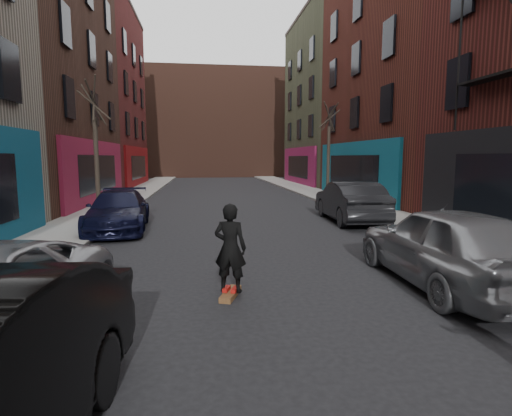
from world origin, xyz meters
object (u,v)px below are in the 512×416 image
object	(u,v)px
tree_right_far	(329,142)
parked_left_end	(118,211)
parked_right_far	(447,246)
skateboarder	(230,248)
skateboard	(231,294)
tree_left_far	(96,139)
parked_right_end	(350,201)

from	to	relation	value
tree_right_far	parked_left_end	bearing A→B (deg)	-137.95
parked_right_far	skateboarder	size ratio (longest dim) A/B	2.95
skateboard	tree_right_far	bearing A→B (deg)	86.45
skateboard	parked_left_end	bearing A→B (deg)	134.87
tree_left_far	parked_left_end	bearing A→B (deg)	-66.85
tree_right_far	skateboard	size ratio (longest dim) A/B	8.50
parked_left_end	parked_right_far	xyz separation A→B (m)	(7.83, -7.33, 0.13)
parked_right_far	skateboard	bearing A→B (deg)	1.95
tree_left_far	parked_right_far	xyz separation A→B (m)	(9.43, -11.07, -2.55)
tree_right_far	skateboarder	bearing A→B (deg)	-113.15
parked_right_end	parked_left_end	bearing A→B (deg)	7.90
parked_right_far	tree_left_far	bearing A→B (deg)	-48.26
tree_left_far	parked_right_far	distance (m)	14.76
tree_left_far	parked_left_end	size ratio (longest dim) A/B	1.34
parked_right_far	parked_right_end	world-z (taller)	parked_right_far
parked_right_far	skateboarder	bearing A→B (deg)	1.95
parked_left_end	skateboarder	distance (m)	8.16
parked_left_end	parked_right_end	xyz separation A→B (m)	(8.87, 0.78, 0.11)
tree_right_far	skateboard	xyz separation A→B (m)	(-7.32, -17.12, -3.48)
parked_right_far	skateboarder	world-z (taller)	skateboarder
parked_right_end	skateboarder	xyz separation A→B (m)	(-5.39, -8.16, 0.11)
skateboard	tree_left_far	bearing A→B (deg)	134.17
parked_right_far	skateboarder	distance (m)	4.35
tree_right_far	skateboard	world-z (taller)	tree_right_far
tree_left_far	tree_right_far	bearing A→B (deg)	25.82
tree_right_far	parked_right_end	bearing A→B (deg)	-102.17
parked_right_far	parked_right_end	xyz separation A→B (m)	(1.04, 8.11, -0.02)
tree_right_far	skateboarder	world-z (taller)	tree_right_far
tree_right_far	skateboarder	distance (m)	18.80
parked_right_end	skateboard	bearing A→B (deg)	59.42
tree_right_far	skateboard	distance (m)	18.94
tree_right_far	parked_left_end	xyz separation A→B (m)	(-10.80, -9.74, -2.83)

